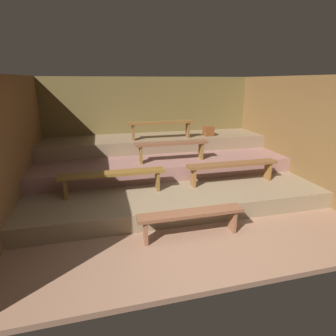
{
  "coord_description": "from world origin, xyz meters",
  "views": [
    {
      "loc": [
        -1.31,
        -2.71,
        2.32
      ],
      "look_at": [
        -0.11,
        2.19,
        0.67
      ],
      "focal_mm": 28.44,
      "sensor_mm": 36.0,
      "label": 1
    }
  ],
  "objects_px": {
    "bench_upper_center": "(161,125)",
    "wooden_crate_upper": "(208,131)",
    "bench_lower_left": "(113,176)",
    "bench_lower_right": "(232,166)",
    "bench_middle_center": "(172,146)",
    "bench_floor_center": "(191,216)"
  },
  "relations": [
    {
      "from": "bench_lower_left",
      "to": "bench_upper_center",
      "type": "bearing_deg",
      "value": 53.53
    },
    {
      "from": "bench_middle_center",
      "to": "bench_lower_left",
      "type": "bearing_deg",
      "value": -148.56
    },
    {
      "from": "bench_lower_right",
      "to": "wooden_crate_upper",
      "type": "xyz_separation_m",
      "value": [
        0.2,
        1.84,
        0.4
      ]
    },
    {
      "from": "bench_floor_center",
      "to": "bench_middle_center",
      "type": "height_order",
      "value": "bench_middle_center"
    },
    {
      "from": "bench_lower_left",
      "to": "bench_lower_right",
      "type": "relative_size",
      "value": 1.0
    },
    {
      "from": "bench_lower_right",
      "to": "bench_floor_center",
      "type": "bearing_deg",
      "value": -136.28
    },
    {
      "from": "bench_lower_right",
      "to": "bench_upper_center",
      "type": "distance_m",
      "value": 2.17
    },
    {
      "from": "bench_upper_center",
      "to": "wooden_crate_upper",
      "type": "distance_m",
      "value": 1.32
    },
    {
      "from": "bench_lower_left",
      "to": "wooden_crate_upper",
      "type": "height_order",
      "value": "wooden_crate_upper"
    },
    {
      "from": "bench_floor_center",
      "to": "bench_middle_center",
      "type": "xyz_separation_m",
      "value": [
        0.23,
        2.06,
        0.63
      ]
    },
    {
      "from": "wooden_crate_upper",
      "to": "bench_lower_right",
      "type": "bearing_deg",
      "value": -96.29
    },
    {
      "from": "bench_lower_left",
      "to": "bench_lower_right",
      "type": "xyz_separation_m",
      "value": [
        2.4,
        0.0,
        0.0
      ]
    },
    {
      "from": "bench_floor_center",
      "to": "wooden_crate_upper",
      "type": "bearing_deg",
      "value": 64.03
    },
    {
      "from": "bench_lower_left",
      "to": "bench_upper_center",
      "type": "height_order",
      "value": "bench_upper_center"
    },
    {
      "from": "bench_lower_right",
      "to": "bench_upper_center",
      "type": "bearing_deg",
      "value": 121.95
    },
    {
      "from": "bench_upper_center",
      "to": "bench_lower_right",
      "type": "bearing_deg",
      "value": -58.05
    },
    {
      "from": "bench_middle_center",
      "to": "wooden_crate_upper",
      "type": "height_order",
      "value": "wooden_crate_upper"
    },
    {
      "from": "bench_floor_center",
      "to": "bench_middle_center",
      "type": "relative_size",
      "value": 1.03
    },
    {
      "from": "bench_lower_right",
      "to": "wooden_crate_upper",
      "type": "distance_m",
      "value": 1.9
    },
    {
      "from": "bench_floor_center",
      "to": "bench_lower_right",
      "type": "height_order",
      "value": "bench_lower_right"
    },
    {
      "from": "bench_lower_left",
      "to": "bench_middle_center",
      "type": "height_order",
      "value": "bench_middle_center"
    },
    {
      "from": "bench_lower_right",
      "to": "bench_middle_center",
      "type": "bearing_deg",
      "value": 142.8
    }
  ]
}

